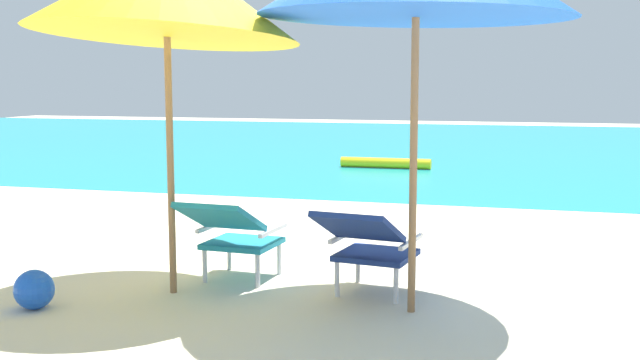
{
  "coord_description": "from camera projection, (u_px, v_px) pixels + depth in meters",
  "views": [
    {
      "loc": [
        1.62,
        -5.56,
        1.53
      ],
      "look_at": [
        0.0,
        0.2,
        0.75
      ],
      "focal_mm": 42.77,
      "sensor_mm": 36.0,
      "label": 1
    }
  ],
  "objects": [
    {
      "name": "lounge_chair_left",
      "position": [
        232.0,
        232.0,
        5.72
      ],
      "size": [
        0.59,
        0.91,
        0.68
      ],
      "color": "teal",
      "rests_on": "ground_plane"
    },
    {
      "name": "swim_buoy",
      "position": [
        385.0,
        163.0,
        13.42
      ],
      "size": [
        1.6,
        0.18,
        0.18
      ],
      "primitive_type": "cylinder",
      "rotation": [
        0.0,
        1.57,
        0.0
      ],
      "color": "yellow",
      "rests_on": "ocean_band"
    },
    {
      "name": "ocean_band",
      "position": [
        463.0,
        146.0,
        18.16
      ],
      "size": [
        40.0,
        18.0,
        0.01
      ],
      "primitive_type": "cube",
      "color": "teal",
      "rests_on": "ground_plane"
    },
    {
      "name": "lounge_chair_right",
      "position": [
        368.0,
        243.0,
        5.33
      ],
      "size": [
        0.65,
        0.94,
        0.68
      ],
      "color": "navy",
      "rests_on": "ground_plane"
    },
    {
      "name": "beach_ball",
      "position": [
        34.0,
        290.0,
        5.12
      ],
      "size": [
        0.27,
        0.27,
        0.27
      ],
      "primitive_type": "sphere",
      "color": "blue",
      "rests_on": "ground_plane"
    },
    {
      "name": "ground_plane",
      "position": [
        400.0,
        201.0,
        9.75
      ],
      "size": [
        40.0,
        40.0,
        0.0
      ],
      "primitive_type": "plane",
      "color": "beige"
    }
  ]
}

